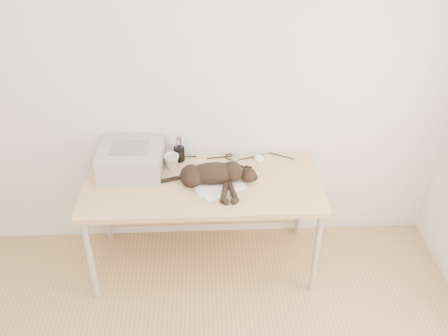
{
  "coord_description": "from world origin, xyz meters",
  "views": [
    {
      "loc": [
        0.03,
        -1.31,
        2.71
      ],
      "look_at": [
        0.14,
        1.34,
        0.89
      ],
      "focal_mm": 40.0,
      "sensor_mm": 36.0,
      "label": 1
    }
  ],
  "objects_px": {
    "pen_cup": "(179,154)",
    "mouse": "(259,157)",
    "cat": "(210,175)",
    "printer": "(131,160)",
    "desk": "(203,191)",
    "mug": "(172,161)"
  },
  "relations": [
    {
      "from": "desk",
      "to": "mug",
      "type": "xyz_separation_m",
      "value": [
        -0.21,
        0.11,
        0.18
      ]
    },
    {
      "from": "desk",
      "to": "cat",
      "type": "height_order",
      "value": "cat"
    },
    {
      "from": "desk",
      "to": "mug",
      "type": "height_order",
      "value": "mug"
    },
    {
      "from": "desk",
      "to": "mouse",
      "type": "distance_m",
      "value": 0.47
    },
    {
      "from": "mug",
      "to": "pen_cup",
      "type": "bearing_deg",
      "value": 61.13
    },
    {
      "from": "mug",
      "to": "cat",
      "type": "bearing_deg",
      "value": -37.09
    },
    {
      "from": "pen_cup",
      "to": "cat",
      "type": "bearing_deg",
      "value": -53.71
    },
    {
      "from": "printer",
      "to": "pen_cup",
      "type": "height_order",
      "value": "printer"
    },
    {
      "from": "desk",
      "to": "mouse",
      "type": "bearing_deg",
      "value": 25.58
    },
    {
      "from": "pen_cup",
      "to": "mouse",
      "type": "distance_m",
      "value": 0.57
    },
    {
      "from": "mouse",
      "to": "cat",
      "type": "bearing_deg",
      "value": -142.65
    },
    {
      "from": "desk",
      "to": "mug",
      "type": "bearing_deg",
      "value": 152.35
    },
    {
      "from": "printer",
      "to": "desk",
      "type": "bearing_deg",
      "value": -8.73
    },
    {
      "from": "cat",
      "to": "pen_cup",
      "type": "relative_size",
      "value": 3.61
    },
    {
      "from": "pen_cup",
      "to": "mouse",
      "type": "bearing_deg",
      "value": -1.01
    },
    {
      "from": "cat",
      "to": "pen_cup",
      "type": "bearing_deg",
      "value": 123.69
    },
    {
      "from": "cat",
      "to": "pen_cup",
      "type": "xyz_separation_m",
      "value": [
        -0.22,
        0.29,
        -0.01
      ]
    },
    {
      "from": "cat",
      "to": "mug",
      "type": "bearing_deg",
      "value": 140.31
    },
    {
      "from": "mug",
      "to": "pen_cup",
      "type": "distance_m",
      "value": 0.11
    },
    {
      "from": "desk",
      "to": "cat",
      "type": "distance_m",
      "value": 0.23
    },
    {
      "from": "printer",
      "to": "pen_cup",
      "type": "distance_m",
      "value": 0.35
    },
    {
      "from": "desk",
      "to": "pen_cup",
      "type": "bearing_deg",
      "value": 128.54
    }
  ]
}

